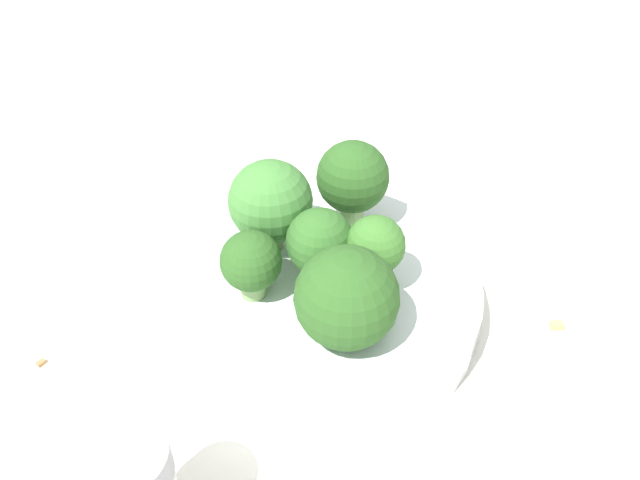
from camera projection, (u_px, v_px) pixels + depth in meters
name	position (u px, v px, depth m)	size (l,w,h in m)	color
ground_plane	(320.00, 311.00, 0.42)	(3.00, 3.00, 0.00)	silver
bowl	(320.00, 295.00, 0.41)	(0.21, 0.21, 0.03)	silver
broccoli_floret_0	(317.00, 247.00, 0.38)	(0.04, 0.04, 0.05)	#8EB770
broccoli_floret_1	(271.00, 202.00, 0.40)	(0.05, 0.05, 0.06)	#7A9E5B
broccoli_floret_2	(347.00, 298.00, 0.34)	(0.06, 0.06, 0.06)	#84AD66
broccoli_floret_3	(375.00, 248.00, 0.37)	(0.04, 0.04, 0.05)	#8EB770
broccoli_floret_4	(251.00, 263.00, 0.37)	(0.04, 0.04, 0.05)	#7A9E5B
broccoli_floret_5	(353.00, 179.00, 0.42)	(0.05, 0.05, 0.06)	#7A9E5B
almond_crumb_0	(40.00, 362.00, 0.38)	(0.01, 0.00, 0.01)	olive
almond_crumb_1	(148.00, 448.00, 0.33)	(0.01, 0.00, 0.01)	olive
almond_crumb_2	(557.00, 323.00, 0.40)	(0.01, 0.01, 0.01)	tan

